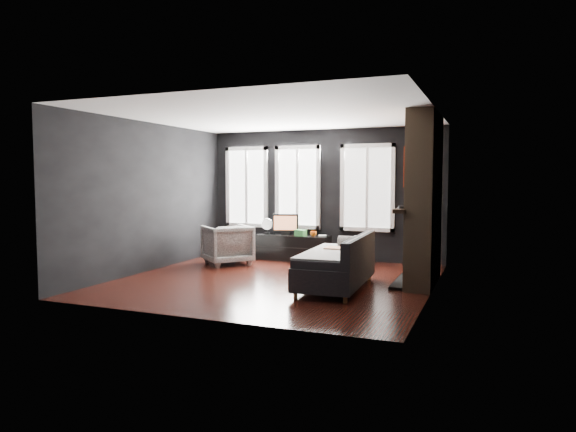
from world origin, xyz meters
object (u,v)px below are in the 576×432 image
at_px(media_console, 293,248).
at_px(mantel_vase, 412,201).
at_px(armchair, 227,242).
at_px(book, 319,231).
at_px(sofa, 336,262).
at_px(monitor, 285,223).
at_px(mug, 313,233).

relative_size(media_console, mantel_vase, 8.86).
height_order(armchair, book, armchair).
distance_m(sofa, monitor, 3.00).
height_order(sofa, monitor, monitor).
bearing_deg(mug, mantel_vase, -25.47).
relative_size(sofa, monitor, 3.49).
bearing_deg(mantel_vase, mug, 154.53).
height_order(mug, mantel_vase, mantel_vase).
relative_size(sofa, armchair, 2.24).
relative_size(media_console, monitor, 2.74).
distance_m(media_console, mug, 0.56).
bearing_deg(book, mantel_vase, -28.57).
xyz_separation_m(media_console, book, (0.53, 0.05, 0.37)).
bearing_deg(armchair, book, 164.44).
height_order(monitor, mantel_vase, mantel_vase).
height_order(book, mantel_vase, mantel_vase).
xyz_separation_m(mug, book, (0.08, 0.10, 0.04)).
relative_size(armchair, media_console, 0.57).
distance_m(mug, mantel_vase, 2.44).
xyz_separation_m(sofa, armchair, (-2.62, 1.37, 0.02)).
bearing_deg(media_console, armchair, -136.25).
distance_m(media_console, book, 0.64).
bearing_deg(mug, armchair, -148.13).
height_order(armchair, media_console, armchair).
xyz_separation_m(monitor, mantel_vase, (2.75, -1.09, 0.55)).
xyz_separation_m(sofa, monitor, (-1.80, 2.37, 0.35)).
xyz_separation_m(media_console, monitor, (-0.20, 0.04, 0.50)).
bearing_deg(monitor, mantel_vase, -39.13).
bearing_deg(media_console, monitor, 169.21).
xyz_separation_m(media_console, mantel_vase, (2.55, -1.05, 1.05)).
distance_m(armchair, monitor, 1.34).
height_order(sofa, book, sofa).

